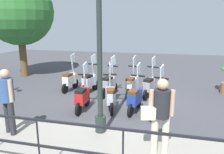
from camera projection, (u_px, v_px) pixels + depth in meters
name	position (u px, v px, depth m)	size (l,w,h in m)	color
ground_plane	(124.00, 104.00, 7.68)	(28.00, 28.00, 0.00)	#424247
promenade_walkway	(98.00, 151.00, 4.68)	(2.20, 20.00, 0.15)	gray
fence_railing	(78.00, 142.00, 3.50)	(0.04, 16.03, 1.07)	black
lamp_post_near	(100.00, 51.00, 4.94)	(0.26, 0.90, 4.48)	#232D28
pedestrian_with_bag	(160.00, 112.00, 4.23)	(0.39, 0.64, 1.59)	beige
pedestrian_distant	(7.00, 97.00, 5.10)	(0.43, 0.45, 1.59)	#28282D
tree_large	(19.00, 11.00, 11.01)	(3.46, 3.46, 5.11)	brown
scooter_near_0	(157.00, 101.00, 6.56)	(1.20, 0.54, 1.54)	black
scooter_near_1	(135.00, 98.00, 6.86)	(1.22, 0.48, 1.54)	black
scooter_near_2	(110.00, 96.00, 7.01)	(1.20, 0.55, 1.54)	black
scooter_near_3	(83.00, 96.00, 6.99)	(1.23, 0.44, 1.54)	black
scooter_far_0	(150.00, 85.00, 8.28)	(1.20, 0.54, 1.54)	black
scooter_far_1	(131.00, 84.00, 8.41)	(1.23, 0.46, 1.54)	black
scooter_far_2	(109.00, 83.00, 8.49)	(1.21, 0.52, 1.54)	black
scooter_far_3	(90.00, 81.00, 8.87)	(1.21, 0.51, 1.54)	black
scooter_far_4	(70.00, 80.00, 9.10)	(1.23, 0.44, 1.54)	black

